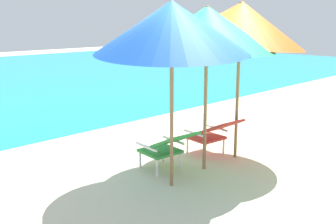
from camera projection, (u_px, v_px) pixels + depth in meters
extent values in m
plane|color=beige|center=(62.00, 120.00, 9.00)|extent=(40.00, 40.00, 0.00)
cube|color=#338E3D|center=(160.00, 151.00, 6.02)|extent=(0.56, 0.55, 0.04)
cube|color=#338E3D|center=(176.00, 139.00, 5.69)|extent=(0.57, 0.56, 0.27)
cylinder|color=white|center=(140.00, 160.00, 6.08)|extent=(0.04, 0.04, 0.26)
cylinder|color=white|center=(163.00, 154.00, 6.35)|extent=(0.04, 0.04, 0.26)
cylinder|color=white|center=(157.00, 168.00, 5.76)|extent=(0.04, 0.04, 0.26)
cylinder|color=white|center=(180.00, 161.00, 6.03)|extent=(0.04, 0.04, 0.26)
cube|color=white|center=(146.00, 147.00, 5.83)|extent=(0.08, 0.50, 0.03)
cube|color=white|center=(173.00, 140.00, 6.16)|extent=(0.08, 0.50, 0.03)
cube|color=red|center=(206.00, 137.00, 6.72)|extent=(0.57, 0.55, 0.04)
cube|color=red|center=(222.00, 126.00, 6.38)|extent=(0.57, 0.56, 0.27)
cylinder|color=white|center=(187.00, 146.00, 6.77)|extent=(0.04, 0.04, 0.26)
cylinder|color=white|center=(206.00, 141.00, 7.04)|extent=(0.04, 0.04, 0.26)
cylinder|color=white|center=(205.00, 152.00, 6.46)|extent=(0.04, 0.04, 0.26)
cylinder|color=white|center=(224.00, 146.00, 6.73)|extent=(0.04, 0.04, 0.26)
cube|color=white|center=(194.00, 133.00, 6.53)|extent=(0.08, 0.50, 0.03)
cube|color=white|center=(217.00, 128.00, 6.85)|extent=(0.08, 0.50, 0.03)
cylinder|color=olive|center=(172.00, 121.00, 5.26)|extent=(0.05, 0.05, 1.83)
cone|color=blue|center=(172.00, 27.00, 4.99)|extent=(2.84, 2.83, 0.78)
sphere|color=#4C3823|center=(172.00, 3.00, 4.93)|extent=(0.07, 0.07, 0.07)
cylinder|color=olive|center=(205.00, 111.00, 5.87)|extent=(0.05, 0.05, 1.79)
cone|color=#1E9E60|center=(207.00, 29.00, 5.61)|extent=(2.41, 2.42, 0.65)
sphere|color=#4C3823|center=(207.00, 8.00, 5.54)|extent=(0.07, 0.07, 0.07)
cylinder|color=olive|center=(237.00, 102.00, 6.39)|extent=(0.05, 0.05, 1.86)
cone|color=#EA5619|center=(240.00, 23.00, 6.11)|extent=(2.88, 2.88, 0.81)
sphere|color=#4C3823|center=(241.00, 3.00, 6.05)|extent=(0.07, 0.07, 0.07)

